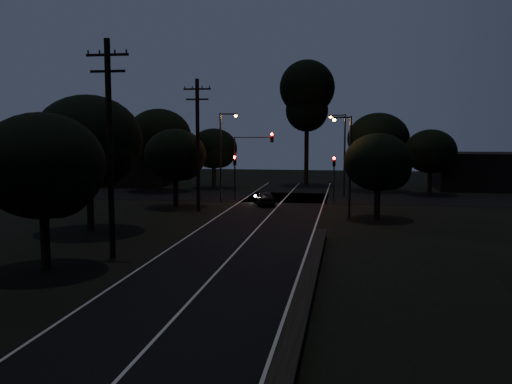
% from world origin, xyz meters
% --- Properties ---
extents(road_surface, '(60.00, 70.00, 0.03)m').
position_xyz_m(road_surface, '(0.00, 31.12, 0.01)').
color(road_surface, black).
rests_on(road_surface, ground).
extents(retaining_wall, '(6.93, 26.00, 1.60)m').
position_xyz_m(retaining_wall, '(7.74, 3.00, 0.62)').
color(retaining_wall, black).
rests_on(retaining_wall, ground).
extents(utility_pole_mid, '(2.20, 0.30, 11.00)m').
position_xyz_m(utility_pole_mid, '(-6.00, 15.00, 5.74)').
color(utility_pole_mid, black).
rests_on(utility_pole_mid, ground).
extents(utility_pole_far, '(2.20, 0.30, 10.50)m').
position_xyz_m(utility_pole_far, '(-6.00, 32.00, 5.48)').
color(utility_pole_far, black).
rests_on(utility_pole_far, ground).
extents(tree_left_b, '(5.76, 5.76, 7.32)m').
position_xyz_m(tree_left_b, '(-7.80, 11.88, 4.75)').
color(tree_left_b, black).
rests_on(tree_left_b, ground).
extents(tree_left_c, '(6.91, 6.91, 8.73)m').
position_xyz_m(tree_left_c, '(-10.26, 21.86, 5.64)').
color(tree_left_c, black).
rests_on(tree_left_c, ground).
extents(tree_left_d, '(5.20, 5.20, 6.59)m').
position_xyz_m(tree_left_d, '(-8.32, 33.90, 4.27)').
color(tree_left_d, black).
rests_on(tree_left_d, ground).
extents(tree_far_nw, '(5.25, 5.25, 6.65)m').
position_xyz_m(tree_far_nw, '(-8.81, 49.89, 4.30)').
color(tree_far_nw, black).
rests_on(tree_far_nw, ground).
extents(tree_far_w, '(6.84, 6.84, 8.72)m').
position_xyz_m(tree_far_w, '(-13.76, 45.86, 5.67)').
color(tree_far_w, black).
rests_on(tree_far_w, ground).
extents(tree_far_ne, '(6.56, 6.56, 8.30)m').
position_xyz_m(tree_far_ne, '(9.23, 49.87, 5.37)').
color(tree_far_ne, black).
rests_on(tree_far_ne, ground).
extents(tree_far_e, '(5.16, 5.16, 6.55)m').
position_xyz_m(tree_far_e, '(14.18, 46.90, 4.24)').
color(tree_far_e, black).
rests_on(tree_far_e, ground).
extents(tree_right_a, '(4.94, 4.94, 6.28)m').
position_xyz_m(tree_right_a, '(8.17, 29.90, 4.07)').
color(tree_right_a, black).
rests_on(tree_right_a, ground).
extents(tall_pine, '(6.41, 6.41, 14.58)m').
position_xyz_m(tall_pine, '(1.00, 55.00, 10.51)').
color(tall_pine, black).
rests_on(tall_pine, ground).
extents(building_left, '(10.00, 8.00, 4.40)m').
position_xyz_m(building_left, '(-20.00, 52.00, 2.20)').
color(building_left, black).
rests_on(building_left, ground).
extents(building_right, '(9.00, 7.00, 4.00)m').
position_xyz_m(building_right, '(20.00, 53.00, 2.00)').
color(building_right, black).
rests_on(building_right, ground).
extents(signal_left, '(0.28, 0.35, 4.10)m').
position_xyz_m(signal_left, '(-4.60, 39.99, 2.84)').
color(signal_left, black).
rests_on(signal_left, ground).
extents(signal_right, '(0.28, 0.35, 4.10)m').
position_xyz_m(signal_right, '(4.60, 39.99, 2.84)').
color(signal_right, black).
rests_on(signal_right, ground).
extents(signal_mast, '(3.70, 0.35, 6.25)m').
position_xyz_m(signal_mast, '(-2.91, 39.99, 4.34)').
color(signal_mast, black).
rests_on(signal_mast, ground).
extents(streetlight_a, '(1.66, 0.26, 8.00)m').
position_xyz_m(streetlight_a, '(-5.31, 38.00, 4.64)').
color(streetlight_a, black).
rests_on(streetlight_a, ground).
extents(streetlight_b, '(1.66, 0.26, 8.00)m').
position_xyz_m(streetlight_b, '(5.31, 44.00, 4.64)').
color(streetlight_b, black).
rests_on(streetlight_b, ground).
extents(streetlight_c, '(1.46, 0.26, 7.50)m').
position_xyz_m(streetlight_c, '(5.83, 30.00, 4.35)').
color(streetlight_c, black).
rests_on(streetlight_c, ground).
extents(car, '(2.45, 3.86, 1.23)m').
position_xyz_m(car, '(-1.19, 36.17, 0.61)').
color(car, black).
rests_on(car, ground).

